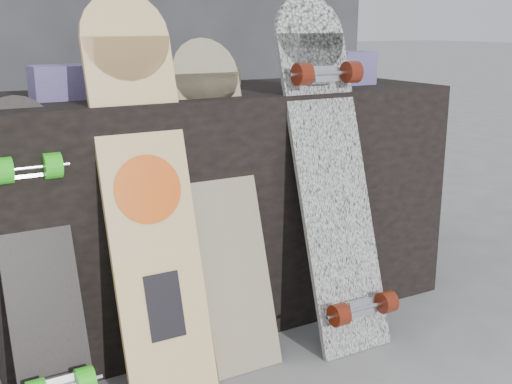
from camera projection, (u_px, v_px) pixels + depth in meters
ground at (292, 364)px, 1.98m from camera, size 60.00×60.00×0.00m
vendor_table at (218, 202)px, 2.30m from camera, size 1.60×0.60×0.80m
booth at (130, 4)px, 2.83m from camera, size 2.40×0.22×2.20m
merch_box_purple at (62, 82)px, 1.90m from camera, size 0.18×0.12×0.10m
merch_box_small at (350, 68)px, 2.39m from camera, size 0.14×0.14×0.12m
merch_box_flat at (208, 77)px, 2.36m from camera, size 0.22×0.10×0.06m
longboard_geisha at (146, 184)px, 1.79m from camera, size 0.26×0.34×1.11m
longboard_celtic at (223, 193)px, 1.95m from camera, size 0.22×0.33×0.98m
longboard_cascadia at (331, 165)px, 2.05m from camera, size 0.26×0.41×1.12m
skateboard_dark at (38, 256)px, 1.68m from camera, size 0.19×0.35×0.84m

